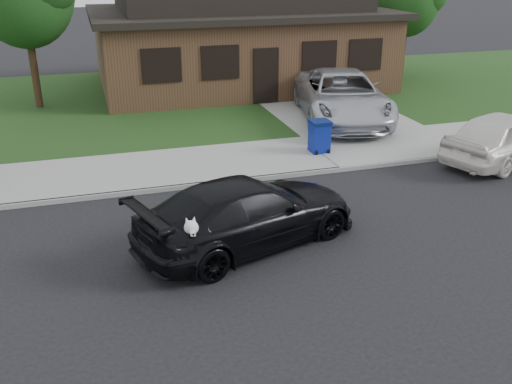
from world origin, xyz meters
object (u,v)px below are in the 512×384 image
object	(u,v)px
minivan	(342,96)
recycling_bin	(319,136)
white_compact	(505,137)
sedan	(248,213)

from	to	relation	value
minivan	recycling_bin	size ratio (longest dim) A/B	6.33
white_compact	minivan	bearing A→B (deg)	8.78
sedan	white_compact	size ratio (longest dim) A/B	1.20
sedan	recycling_bin	world-z (taller)	sedan
sedan	minivan	distance (m)	9.67
recycling_bin	white_compact	bearing A→B (deg)	-22.23
sedan	minivan	world-z (taller)	minivan
sedan	white_compact	world-z (taller)	white_compact
recycling_bin	minivan	bearing A→B (deg)	55.39
sedan	recycling_bin	size ratio (longest dim) A/B	5.46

